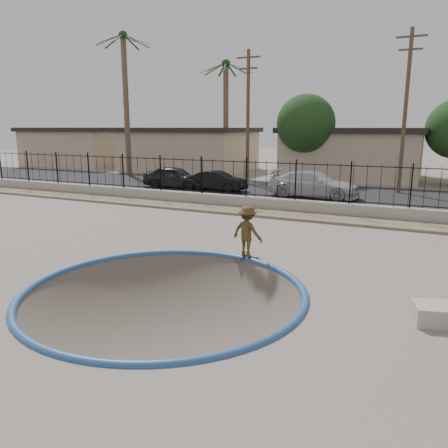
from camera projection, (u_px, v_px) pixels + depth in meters
ground at (303, 228)px, 22.46m from camera, size 120.00×120.00×2.20m
bowl_pit at (165, 292)px, 10.74m from camera, size 6.84×6.84×1.80m
coping_ring at (165, 292)px, 10.74m from camera, size 7.04×7.04×0.20m
rock_strip at (288, 215)px, 19.74m from camera, size 42.00×1.60×0.11m
retaining_wall at (295, 206)px, 20.66m from camera, size 42.00×0.45×0.60m
fence at (296, 181)px, 20.39m from camera, size 40.00×0.04×1.80m
street at (326, 193)px, 26.63m from camera, size 90.00×8.00×0.04m
house_west_far at (82, 146)px, 46.25m from camera, size 10.60×8.60×3.90m
house_west at (189, 149)px, 40.84m from camera, size 11.60×8.60×3.90m
house_center at (353, 153)px, 34.59m from camera, size 10.60×8.60×3.90m
palm_left at (125, 76)px, 34.63m from camera, size 2.30×2.30×11.30m
palm_mid at (226, 93)px, 35.52m from camera, size 2.30×2.30×9.30m
utility_pole_left at (248, 116)px, 29.87m from camera, size 1.70×0.24×9.00m
utility_pole_mid at (405, 110)px, 25.66m from camera, size 1.70×0.24×9.50m
street_tree_left at (306, 124)px, 32.27m from camera, size 4.32×4.32×6.36m
skater at (247, 235)px, 13.17m from camera, size 1.11×0.78×1.57m
skateboard at (247, 258)px, 13.33m from camera, size 0.75×0.43×0.06m
car_a at (175, 177)px, 28.66m from camera, size 4.32×2.03×1.43m
car_b at (217, 181)px, 27.38m from camera, size 3.75×1.40×1.23m
car_c at (313, 184)px, 24.82m from camera, size 5.24×2.33×1.49m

